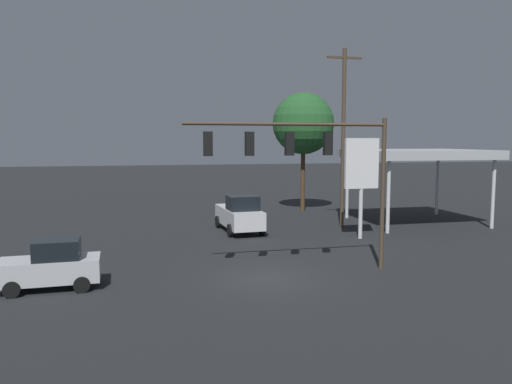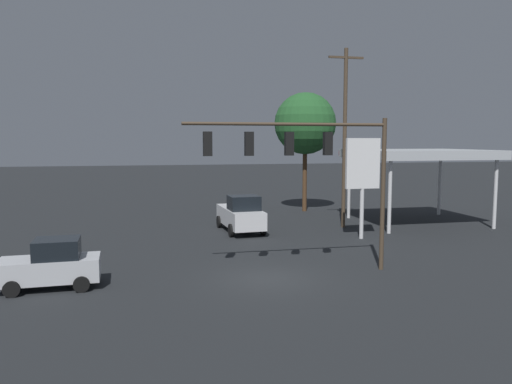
{
  "view_description": "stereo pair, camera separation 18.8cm",
  "coord_description": "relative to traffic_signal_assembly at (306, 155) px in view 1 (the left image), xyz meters",
  "views": [
    {
      "loc": [
        5.13,
        20.02,
        5.83
      ],
      "look_at": [
        0.0,
        -2.0,
        3.49
      ],
      "focal_mm": 35.0,
      "sensor_mm": 36.0,
      "label": 1
    },
    {
      "loc": [
        4.94,
        20.06,
        5.83
      ],
      "look_at": [
        0.0,
        -2.0,
        3.49
      ],
      "focal_mm": 35.0,
      "sensor_mm": 36.0,
      "label": 2
    }
  ],
  "objects": [
    {
      "name": "ground_plane",
      "position": [
        1.8,
        0.34,
        -5.2
      ],
      "size": [
        200.0,
        200.0,
        0.0
      ],
      "primitive_type": "plane",
      "color": "black"
    },
    {
      "name": "price_sign",
      "position": [
        -5.79,
        -6.82,
        -0.99
      ],
      "size": [
        2.08,
        0.27,
        5.96
      ],
      "color": "silver",
      "rests_on": "ground"
    },
    {
      "name": "hatchback_crossing",
      "position": [
        10.42,
        -0.17,
        -4.25
      ],
      "size": [
        3.87,
        2.08,
        1.97
      ],
      "rotation": [
        0.0,
        0.0,
        0.04
      ],
      "color": "silver",
      "rests_on": "ground"
    },
    {
      "name": "utility_pole",
      "position": [
        -6.25,
        -10.71,
        1.0
      ],
      "size": [
        2.4,
        0.26,
        11.82
      ],
      "color": "#473828",
      "rests_on": "ground"
    },
    {
      "name": "traffic_signal_assembly",
      "position": [
        0.0,
        0.0,
        0.0
      ],
      "size": [
        9.0,
        0.43,
        6.81
      ],
      "color": "#473828",
      "rests_on": "ground"
    },
    {
      "name": "pickup_parked",
      "position": [
        0.8,
        -10.59,
        -4.09
      ],
      "size": [
        2.54,
        5.32,
        2.4
      ],
      "rotation": [
        0.0,
        0.0,
        1.64
      ],
      "color": "silver",
      "rests_on": "ground"
    },
    {
      "name": "street_tree",
      "position": [
        -6.13,
        -18.68,
        1.98
      ],
      "size": [
        5.02,
        5.02,
        9.72
      ],
      "color": "#4C331E",
      "rests_on": "ground"
    },
    {
      "name": "gas_station_canopy",
      "position": [
        -12.0,
        -11.2,
        -0.39
      ],
      "size": [
        8.79,
        7.62,
        5.18
      ],
      "color": "#B2B7BC",
      "rests_on": "ground"
    }
  ]
}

